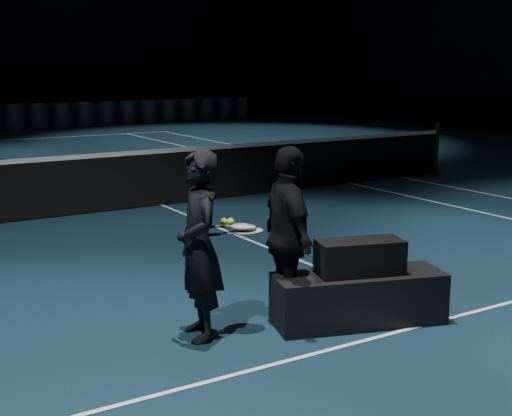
{
  "coord_description": "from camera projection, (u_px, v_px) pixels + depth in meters",
  "views": [
    {
      "loc": [
        -4.85,
        -10.82,
        2.36
      ],
      "look_at": [
        -1.61,
        -5.62,
        1.1
      ],
      "focal_mm": 50.0,
      "sensor_mm": 36.0,
      "label": 1
    }
  ],
  "objects": [
    {
      "name": "floor",
      "position": [
        162.0,
        205.0,
        11.99
      ],
      "size": [
        36.0,
        36.0,
        0.0
      ],
      "primitive_type": "plane",
      "color": "black",
      "rests_on": "ground"
    },
    {
      "name": "court_lines",
      "position": [
        162.0,
        205.0,
        11.99
      ],
      "size": [
        10.98,
        23.78,
        0.01
      ],
      "primitive_type": null,
      "color": "white",
      "rests_on": "floor"
    },
    {
      "name": "net_post_right",
      "position": [
        436.0,
        149.0,
        15.18
      ],
      "size": [
        0.1,
        0.1,
        1.1
      ],
      "primitive_type": "cylinder",
      "color": "black",
      "rests_on": "floor"
    },
    {
      "name": "net_mesh",
      "position": [
        161.0,
        179.0,
        11.9
      ],
      "size": [
        12.8,
        0.02,
        0.86
      ],
      "primitive_type": "cube",
      "color": "black",
      "rests_on": "floor"
    },
    {
      "name": "net_tape",
      "position": [
        160.0,
        151.0,
        11.8
      ],
      "size": [
        12.8,
        0.03,
        0.07
      ],
      "primitive_type": "cube",
      "color": "white",
      "rests_on": "net_mesh"
    },
    {
      "name": "player_bench",
      "position": [
        359.0,
        298.0,
        6.54
      ],
      "size": [
        1.65,
        0.97,
        0.47
      ],
      "primitive_type": "cube",
      "rotation": [
        0.0,
        0.0,
        -0.31
      ],
      "color": "black",
      "rests_on": "floor"
    },
    {
      "name": "racket_bag",
      "position": [
        360.0,
        257.0,
        6.46
      ],
      "size": [
        0.85,
        0.56,
        0.31
      ],
      "primitive_type": "cube",
      "rotation": [
        0.0,
        0.0,
        -0.31
      ],
      "color": "black",
      "rests_on": "player_bench"
    },
    {
      "name": "bag_signature",
      "position": [
        372.0,
        261.0,
        6.32
      ],
      "size": [
        0.35,
        0.11,
        0.1
      ],
      "primitive_type": "cube",
      "rotation": [
        0.0,
        0.0,
        -0.31
      ],
      "color": "white",
      "rests_on": "racket_bag"
    },
    {
      "name": "player_a",
      "position": [
        199.0,
        246.0,
        6.08
      ],
      "size": [
        0.5,
        0.66,
        1.64
      ],
      "primitive_type": "imported",
      "rotation": [
        0.0,
        0.0,
        -1.77
      ],
      "color": "black",
      "rests_on": "floor"
    },
    {
      "name": "player_b",
      "position": [
        288.0,
        237.0,
        6.41
      ],
      "size": [
        0.62,
        1.03,
        1.64
      ],
      "primitive_type": "imported",
      "rotation": [
        0.0,
        0.0,
        1.33
      ],
      "color": "black",
      "rests_on": "floor"
    },
    {
      "name": "racket_lower",
      "position": [
        248.0,
        231.0,
        6.24
      ],
      "size": [
        0.7,
        0.32,
        0.03
      ],
      "primitive_type": null,
      "rotation": [
        0.0,
        0.0,
        -0.15
      ],
      "color": "black",
      "rests_on": "player_a"
    },
    {
      "name": "racket_upper",
      "position": [
        241.0,
        227.0,
        6.25
      ],
      "size": [
        0.69,
        0.27,
        0.1
      ],
      "primitive_type": null,
      "rotation": [
        0.0,
        0.1,
        -0.08
      ],
      "color": "black",
      "rests_on": "player_b"
    },
    {
      "name": "tennis_balls",
      "position": [
        226.0,
        220.0,
        6.15
      ],
      "size": [
        0.12,
        0.1,
        0.12
      ],
      "primitive_type": null,
      "color": "#9AC429",
      "rests_on": "racket_upper"
    }
  ]
}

